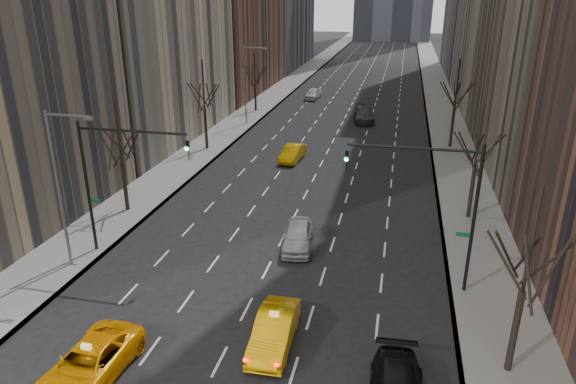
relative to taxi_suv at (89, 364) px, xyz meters
The scene contains 18 objects.
sidewalk_left 68.55m from the taxi_suv, 96.24° to the left, with size 4.50×320.00×0.15m, color slate.
sidewalk_right 70.24m from the taxi_suv, 75.95° to the left, with size 4.50×320.00×0.15m, color slate.
tree_lw_b 17.92m from the taxi_suv, 114.04° to the left, with size 3.36×3.50×7.82m.
tree_lw_c 33.10m from the taxi_suv, 102.62° to the left, with size 3.36×3.50×8.74m.
tree_lw_d 50.73m from the taxi_suv, 98.17° to the left, with size 3.36×3.50×7.36m.
tree_rw_a 17.58m from the taxi_suv, 13.84° to the left, with size 3.36×3.50×8.28m.
tree_rw_b 26.40m from the taxi_suv, 50.16° to the left, with size 3.36×3.50×7.82m.
tree_rw_c 41.81m from the taxi_suv, 66.23° to the left, with size 3.36×3.50×8.74m.
traffic_mast_left 11.99m from the taxi_suv, 113.01° to the left, with size 6.69×0.39×8.00m.
traffic_mast_right 17.85m from the taxi_suv, 36.09° to the left, with size 6.69×0.39×8.00m.
streetlight_near 11.25m from the taxi_suv, 126.57° to the left, with size 2.83×0.22×9.00m.
streetlight_far 43.83m from the taxi_suv, 97.97° to the left, with size 2.83×0.22×9.00m.
taxi_suv is the anchor object (origin of this frame).
taxi_sedan 7.81m from the taxi_suv, 28.76° to the left, with size 1.62×4.64×1.53m, color #FCB305.
silver_sedan_ahead 14.57m from the taxi_suv, 65.81° to the left, with size 1.84×4.56×1.55m, color #919598.
far_taxi 30.55m from the taxi_suv, 86.24° to the left, with size 1.55×4.44×1.46m, color #DB9D04.
far_suv_grey 48.18m from the taxi_suv, 81.34° to the left, with size 2.36×5.81×1.69m, color #303136.
far_car_white 60.32m from the taxi_suv, 91.21° to the left, with size 1.82×4.52×1.54m, color silver.
Camera 1 is at (6.76, -12.86, 14.88)m, focal length 32.00 mm.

